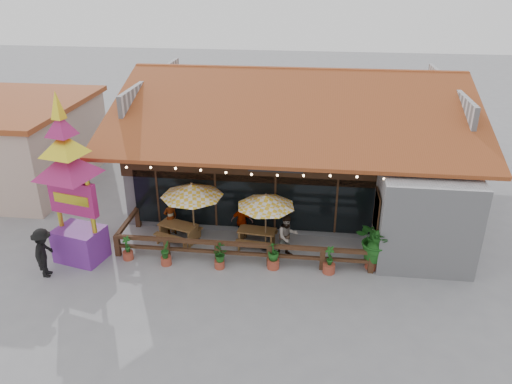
# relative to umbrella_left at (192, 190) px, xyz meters

# --- Properties ---
(ground) EXTENTS (100.00, 100.00, 0.00)m
(ground) POSITION_rel_umbrella_left_xyz_m (3.74, -0.89, -2.34)
(ground) COLOR gray
(ground) RESTS_ON ground
(restaurant_building) EXTENTS (15.50, 14.73, 6.09)m
(restaurant_building) POSITION_rel_umbrella_left_xyz_m (4.00, 5.72, -0.14)
(restaurant_building) COLOR #B7B8BD
(restaurant_building) RESTS_ON ground
(patio_railing) EXTENTS (10.00, 2.60, 0.92)m
(patio_railing) POSITION_rel_umbrella_left_xyz_m (1.49, -1.16, -1.73)
(patio_railing) COLOR #492F1A
(patio_railing) RESTS_ON ground
(neighbor_building) EXTENTS (8.40, 8.40, 4.22)m
(neighbor_building) POSITION_rel_umbrella_left_xyz_m (-11.26, 5.11, -0.21)
(neighbor_building) COLOR #C1A992
(neighbor_building) RESTS_ON ground
(umbrella_left) EXTENTS (3.09, 3.09, 2.69)m
(umbrella_left) POSITION_rel_umbrella_left_xyz_m (0.00, 0.00, 0.00)
(umbrella_left) COLOR brown
(umbrella_left) RESTS_ON ground
(umbrella_right) EXTENTS (2.80, 2.80, 2.47)m
(umbrella_right) POSITION_rel_umbrella_left_xyz_m (2.97, -0.21, -0.19)
(umbrella_right) COLOR brown
(umbrella_right) RESTS_ON ground
(picnic_table_left) EXTENTS (1.92, 1.78, 0.76)m
(picnic_table_left) POSITION_rel_umbrella_left_xyz_m (-0.68, 0.03, -1.83)
(picnic_table_left) COLOR brown
(picnic_table_left) RESTS_ON ground
(picnic_table_right) EXTENTS (1.64, 1.45, 0.72)m
(picnic_table_right) POSITION_rel_umbrella_left_xyz_m (2.59, 0.02, -1.86)
(picnic_table_right) COLOR brown
(picnic_table_right) RESTS_ON ground
(thai_sign_tower) EXTENTS (3.17, 3.17, 7.13)m
(thai_sign_tower) POSITION_rel_umbrella_left_xyz_m (-4.06, -1.78, 1.42)
(thai_sign_tower) COLOR #6B268D
(thai_sign_tower) RESTS_ON ground
(tropical_plant) EXTENTS (1.81, 1.91, 2.10)m
(tropical_plant) POSITION_rel_umbrella_left_xyz_m (7.15, -1.07, -1.14)
(tropical_plant) COLOR #953C28
(tropical_plant) RESTS_ON ground
(diner_a) EXTENTS (0.70, 0.67, 1.61)m
(diner_a) POSITION_rel_umbrella_left_xyz_m (-1.12, 0.49, -1.54)
(diner_a) COLOR #371F11
(diner_a) RESTS_ON ground
(diner_b) EXTENTS (1.09, 1.00, 1.80)m
(diner_b) POSITION_rel_umbrella_left_xyz_m (3.86, -0.64, -1.45)
(diner_b) COLOR #371F11
(diner_b) RESTS_ON ground
(diner_c) EXTENTS (0.94, 0.42, 1.57)m
(diner_c) POSITION_rel_umbrella_left_xyz_m (1.91, 0.57, -1.56)
(diner_c) COLOR #371F11
(diner_c) RESTS_ON ground
(pedestrian) EXTENTS (0.92, 1.35, 1.93)m
(pedestrian) POSITION_rel_umbrella_left_xyz_m (-4.84, -3.04, -1.38)
(pedestrian) COLOR black
(pedestrian) RESTS_ON ground
(planter_a) EXTENTS (0.41, 0.41, 1.00)m
(planter_a) POSITION_rel_umbrella_left_xyz_m (-2.28, -1.61, -1.93)
(planter_a) COLOR #953C28
(planter_a) RESTS_ON ground
(planter_b) EXTENTS (0.41, 0.42, 0.99)m
(planter_b) POSITION_rel_umbrella_left_xyz_m (-0.69, -1.81, -1.89)
(planter_b) COLOR #953C28
(planter_b) RESTS_ON ground
(planter_c) EXTENTS (0.75, 0.74, 0.94)m
(planter_c) POSITION_rel_umbrella_left_xyz_m (1.38, -1.79, -1.82)
(planter_c) COLOR #953C28
(planter_c) RESTS_ON ground
(planter_d) EXTENTS (0.59, 0.59, 1.13)m
(planter_d) POSITION_rel_umbrella_left_xyz_m (3.41, -1.56, -1.80)
(planter_d) COLOR #953C28
(planter_d) RESTS_ON ground
(planter_e) EXTENTS (0.46, 0.48, 1.12)m
(planter_e) POSITION_rel_umbrella_left_xyz_m (5.50, -1.62, -1.87)
(planter_e) COLOR #953C28
(planter_e) RESTS_ON ground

